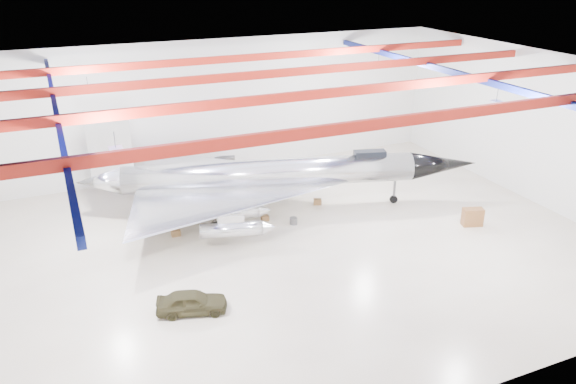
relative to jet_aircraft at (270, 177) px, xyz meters
name	(u,v)px	position (x,y,z in m)	size (l,w,h in m)	color
floor	(284,247)	(-1.29, -5.55, -2.57)	(40.00, 40.00, 0.00)	#BDAD96
wall_back	(212,108)	(-1.29, 9.45, 2.93)	(40.00, 40.00, 0.00)	silver
wall_right	(537,128)	(18.71, -5.55, 2.93)	(30.00, 30.00, 0.00)	silver
ceiling	(283,73)	(-1.29, -5.55, 8.43)	(40.00, 40.00, 0.00)	#0A0F38
ceiling_structure	(283,85)	(-1.29, -5.55, 7.76)	(39.50, 29.50, 1.08)	maroon
jet_aircraft	(270,177)	(0.00, 0.00, 0.00)	(28.15, 20.13, 7.82)	silver
jeep	(192,302)	(-8.37, -10.13, -1.95)	(1.46, 3.62, 1.23)	#322E19
desk	(473,217)	(11.76, -7.79, -1.94)	(1.36, 0.68, 1.25)	brown
crate_ply	(176,233)	(-7.21, -1.27, -2.36)	(0.59, 0.47, 0.41)	olive
toolbox_red	(231,211)	(-2.76, 0.61, -2.39)	(0.50, 0.40, 0.35)	maroon
engine_drum	(294,221)	(0.63, -2.77, -2.33)	(0.52, 0.52, 0.47)	#59595B
parts_bin	(318,202)	(3.61, -0.43, -2.36)	(0.57, 0.46, 0.40)	olive
crate_small	(163,223)	(-7.64, 0.79, -2.45)	(0.33, 0.26, 0.23)	#59595B
oil_barrel	(265,218)	(-0.98, -1.47, -2.38)	(0.53, 0.43, 0.37)	olive
spares_box	(250,197)	(-0.72, 2.44, -2.41)	(0.35, 0.35, 0.32)	#59595B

